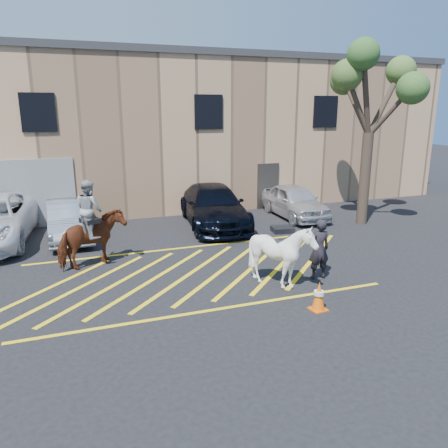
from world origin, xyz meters
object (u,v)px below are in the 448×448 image
object	(u,v)px
mounted_bay	(91,232)
car_silver_sedan	(69,220)
saddled_white	(282,255)
car_white_suv	(295,201)
traffic_cone	(319,296)
car_blue_suv	(214,206)
tree	(372,84)
handler	(319,249)

from	to	relation	value
mounted_bay	car_silver_sedan	bearing A→B (deg)	99.67
saddled_white	car_white_suv	bearing A→B (deg)	58.64
car_white_suv	traffic_cone	bearing A→B (deg)	-113.93
car_silver_sedan	saddled_white	xyz separation A→B (m)	(5.33, -6.91, 0.21)
car_blue_suv	tree	world-z (taller)	tree
car_white_suv	tree	xyz separation A→B (m)	(2.16, -1.96, 4.97)
handler	saddled_white	distance (m)	1.28
traffic_cone	tree	xyz separation A→B (m)	(6.20, 6.61, 5.33)
car_silver_sedan	car_white_suv	world-z (taller)	car_white_suv
handler	tree	bearing A→B (deg)	-133.01
saddled_white	mounted_bay	bearing A→B (deg)	144.22
car_silver_sedan	mounted_bay	bearing A→B (deg)	-81.48
car_white_suv	saddled_white	bearing A→B (deg)	-120.03
car_silver_sedan	tree	distance (m)	12.88
car_blue_suv	handler	world-z (taller)	handler
mounted_bay	tree	distance (m)	12.14
car_silver_sedan	car_blue_suv	size ratio (longest dim) A/B	0.76
car_blue_suv	saddled_white	bearing A→B (deg)	-86.19
traffic_cone	handler	bearing A→B (deg)	58.84
mounted_bay	car_white_suv	bearing A→B (deg)	21.47
car_white_suv	tree	distance (m)	5.76
car_blue_suv	traffic_cone	xyz separation A→B (m)	(-0.18, -8.49, -0.45)
traffic_cone	tree	size ratio (longest dim) A/B	0.10
tree	saddled_white	bearing A→B (deg)	-142.07
car_blue_suv	tree	size ratio (longest dim) A/B	0.77
car_silver_sedan	handler	size ratio (longest dim) A/B	2.44
traffic_cone	car_white_suv	bearing A→B (deg)	64.74
car_silver_sedan	car_white_suv	bearing A→B (deg)	-0.96
mounted_bay	saddled_white	xyz separation A→B (m)	(4.74, -3.42, -0.17)
car_blue_suv	handler	bearing A→B (deg)	-75.43
car_white_suv	mounted_bay	bearing A→B (deg)	-157.20
mounted_bay	saddled_white	distance (m)	5.84
mounted_bay	traffic_cone	world-z (taller)	mounted_bay
car_blue_suv	saddled_white	distance (m)	6.87
car_blue_suv	car_silver_sedan	bearing A→B (deg)	-173.64
car_white_suv	mounted_bay	world-z (taller)	mounted_bay
handler	traffic_cone	bearing A→B (deg)	62.58
saddled_white	traffic_cone	bearing A→B (deg)	-83.42
car_silver_sedan	tree	size ratio (longest dim) A/B	0.59
car_silver_sedan	tree	bearing A→B (deg)	-10.51
car_white_suv	tree	size ratio (longest dim) A/B	0.58
saddled_white	tree	bearing A→B (deg)	37.93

